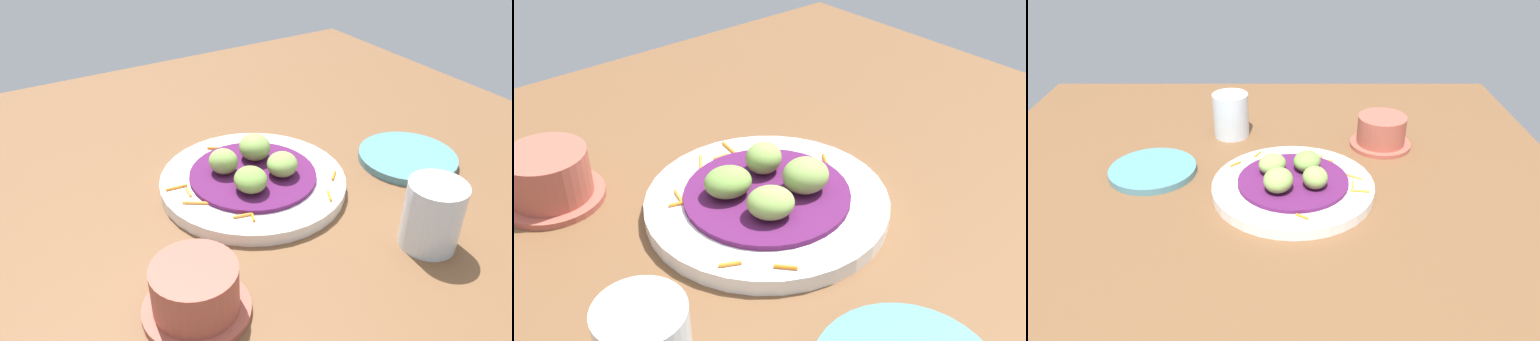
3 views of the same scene
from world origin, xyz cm
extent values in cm
cube|color=brown|center=(0.00, 0.00, 1.00)|extent=(110.00, 110.00, 2.00)
cylinder|color=white|center=(5.21, 1.70, 2.92)|extent=(27.20, 27.20, 1.85)
cylinder|color=#51194C|center=(5.21, 1.70, 4.17)|extent=(18.59, 18.59, 0.65)
cylinder|color=orange|center=(6.39, -8.47, 4.05)|extent=(2.01, 1.51, 0.40)
cylinder|color=orange|center=(-1.17, 11.67, 4.05)|extent=(1.39, 2.15, 0.40)
cylinder|color=orange|center=(11.32, 9.32, 4.05)|extent=(2.65, 1.02, 0.40)
cylinder|color=orange|center=(16.06, -1.22, 4.05)|extent=(3.17, 0.82, 0.40)
cylinder|color=orange|center=(-4.95, 7.90, 4.05)|extent=(1.98, 1.83, 0.40)
cylinder|color=orange|center=(10.32, 10.20, 4.05)|extent=(1.01, 1.85, 0.40)
cylinder|color=orange|center=(15.33, 3.56, 4.05)|extent=(3.28, 2.37, 0.40)
cylinder|color=orange|center=(15.11, 0.77, 4.05)|extent=(0.64, 1.97, 0.40)
ellipsoid|color=#84A851|center=(2.77, -1.80, 6.44)|extent=(6.07, 6.38, 3.89)
ellipsoid|color=#84A851|center=(8.71, -0.74, 6.31)|extent=(5.16, 5.35, 3.63)
ellipsoid|color=#759E47|center=(7.65, 5.19, 6.10)|extent=(6.08, 6.48, 3.21)
ellipsoid|color=#84A851|center=(1.71, 4.13, 6.13)|extent=(6.56, 6.69, 3.28)
cylinder|color=teal|center=(-19.91, 8.15, 2.61)|extent=(15.53, 15.53, 1.22)
cylinder|color=#A85142|center=(22.81, 19.21, 2.40)|extent=(11.92, 11.92, 0.80)
cylinder|color=#A85142|center=(22.81, 19.21, 5.54)|extent=(9.41, 9.41, 5.48)
cylinder|color=silver|center=(-7.10, 24.13, 6.48)|extent=(7.21, 7.21, 8.96)
camera|label=1|loc=(37.39, 55.51, 44.41)|focal=35.69mm
camera|label=2|loc=(-37.13, 37.14, 43.41)|focal=42.80mm
camera|label=3|loc=(3.69, -71.70, 47.86)|focal=35.83mm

